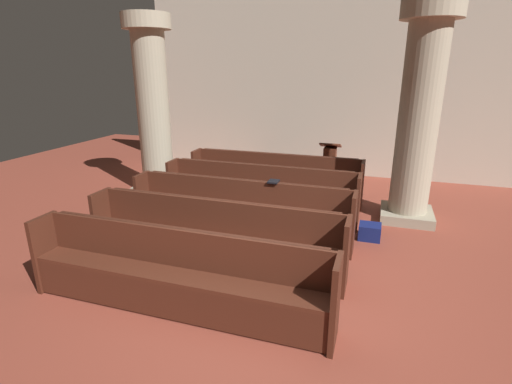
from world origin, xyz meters
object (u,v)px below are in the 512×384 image
at_px(hymn_book, 274,181).
at_px(kneeler_box_navy, 370,232).
at_px(pew_row_4, 174,271).
at_px(pew_row_2, 240,209).
at_px(pillar_aisle_side, 419,114).
at_px(lectern, 329,169).
at_px(pew_row_0, 274,176).
at_px(pew_row_1, 259,190).
at_px(pillar_far_side, 153,105).
at_px(pew_row_3, 213,234).

relative_size(hymn_book, kneeler_box_navy, 0.58).
relative_size(pew_row_4, kneeler_box_navy, 10.47).
bearing_deg(kneeler_box_navy, pew_row_4, -126.76).
xyz_separation_m(pew_row_2, pillar_aisle_side, (2.67, 1.75, 1.43)).
distance_m(pillar_aisle_side, lectern, 2.75).
bearing_deg(kneeler_box_navy, pew_row_0, 144.01).
bearing_deg(pew_row_1, pillar_far_side, 164.79).
height_order(pew_row_0, pew_row_4, same).
xyz_separation_m(pew_row_3, pew_row_4, (0.00, -1.06, 0.00)).
distance_m(pew_row_3, pillar_aisle_side, 4.13).
relative_size(pew_row_2, hymn_book, 17.92).
height_order(pew_row_0, hymn_book, hymn_book).
bearing_deg(pew_row_3, pew_row_4, -90.00).
relative_size(pew_row_1, pillar_aisle_side, 0.98).
bearing_deg(pew_row_1, pew_row_2, -90.00).
bearing_deg(hymn_book, pew_row_1, 120.49).
relative_size(pew_row_4, lectern, 3.39).
xyz_separation_m(pew_row_3, hymn_book, (0.51, 1.25, 0.46)).
bearing_deg(pew_row_0, pew_row_1, -90.00).
relative_size(lectern, hymn_book, 5.28).
distance_m(pew_row_3, pew_row_4, 1.06).
height_order(pew_row_0, lectern, lectern).
bearing_deg(pillar_far_side, kneeler_box_navy, -13.75).
bearing_deg(pillar_far_side, pew_row_3, -47.22).
bearing_deg(pillar_aisle_side, pillar_far_side, 179.78).
distance_m(pew_row_0, kneeler_box_navy, 2.57).
relative_size(pew_row_1, pew_row_3, 1.00).
xyz_separation_m(pew_row_0, pew_row_3, (0.00, -3.18, 0.00)).
bearing_deg(pew_row_0, hymn_book, -75.12).
xyz_separation_m(pew_row_1, pillar_far_side, (-2.62, 0.71, 1.43)).
relative_size(pew_row_2, pew_row_4, 1.00).
distance_m(pew_row_0, pillar_aisle_side, 3.05).
height_order(pew_row_4, lectern, lectern).
distance_m(pew_row_0, pew_row_2, 2.12).
relative_size(pew_row_0, pillar_far_side, 0.98).
xyz_separation_m(pew_row_4, kneeler_box_navy, (2.05, 2.75, -0.39)).
distance_m(pew_row_0, lectern, 1.58).
distance_m(pew_row_2, kneeler_box_navy, 2.18).
bearing_deg(pillar_aisle_side, kneeler_box_navy, -118.80).
height_order(lectern, hymn_book, lectern).
xyz_separation_m(pillar_far_side, lectern, (3.61, 1.57, -1.49)).
height_order(pew_row_1, hymn_book, hymn_book).
xyz_separation_m(lectern, hymn_book, (-0.48, -3.15, 0.52)).
bearing_deg(pew_row_2, pew_row_0, 90.00).
distance_m(pew_row_2, lectern, 3.49).
bearing_deg(kneeler_box_navy, lectern, 111.30).
relative_size(pew_row_3, pillar_far_side, 0.98).
bearing_deg(lectern, pew_row_0, -129.12).
distance_m(pew_row_2, hymn_book, 0.71).
relative_size(pew_row_3, hymn_book, 17.92).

